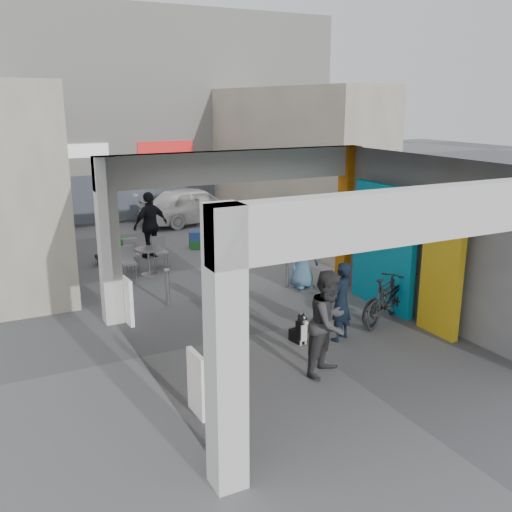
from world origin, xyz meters
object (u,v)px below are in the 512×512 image
man_back_turned (329,323)px  bicycle_rear (385,299)px  border_collie (300,331)px  man_crates (151,225)px  cafe_set (142,261)px  man_elderly (303,255)px  bicycle_front (389,298)px  produce_stand (115,254)px  man_with_dog (341,302)px  white_van (194,205)px

man_back_turned → bicycle_rear: bearing=2.4°
border_collie → bicycle_rear: 2.14m
man_crates → cafe_set: bearing=44.0°
man_elderly → bicycle_rear: man_elderly is taller
cafe_set → bicycle_rear: bearing=-58.7°
man_elderly → man_back_turned: bearing=-126.3°
bicycle_front → man_elderly: bearing=-7.3°
man_back_turned → man_crates: size_ratio=0.93×
border_collie → produce_stand: bearing=95.8°
produce_stand → man_elderly: size_ratio=0.63×
man_back_turned → bicycle_front: 2.97m
man_with_dog → man_crates: size_ratio=0.80×
white_van → man_elderly: bearing=168.2°
man_with_dog → man_crates: man_crates is taller
man_crates → white_van: man_crates is taller
man_crates → white_van: bearing=-144.7°
man_with_dog → man_back_turned: man_back_turned is taller
produce_stand → man_elderly: 5.72m
man_elderly → bicycle_rear: size_ratio=0.97×
man_back_turned → bicycle_rear: 2.76m
cafe_set → man_with_dog: bearing=-70.2°
man_with_dog → man_elderly: 3.29m
man_elderly → white_van: man_elderly is taller
man_crates → bicycle_front: 7.85m
cafe_set → produce_stand: size_ratio=1.38×
cafe_set → bicycle_front: 6.92m
produce_stand → border_collie: 7.46m
man_elderly → cafe_set: bearing=126.2°
cafe_set → man_crates: bearing=63.5°
man_with_dog → bicycle_rear: (1.34, 0.31, -0.27)m
man_back_turned → man_crates: bearing=65.2°
cafe_set → man_crates: size_ratio=0.74×
border_collie → man_back_turned: man_back_turned is taller
produce_stand → man_crates: (1.15, 0.18, 0.72)m
border_collie → man_with_dog: (0.78, -0.21, 0.54)m
produce_stand → man_crates: man_crates is taller
cafe_set → man_with_dog: 6.61m
bicycle_rear → produce_stand: bearing=1.7°
produce_stand → border_collie: (1.90, -7.21, -0.03)m
man_with_dog → cafe_set: bearing=-95.5°
man_crates → man_with_dog: bearing=81.9°
cafe_set → white_van: bearing=56.9°
border_collie → man_elderly: (1.82, 2.91, 0.59)m
border_collie → white_van: size_ratio=0.15×
border_collie → bicycle_front: bicycle_front is taller
man_crates → bicycle_rear: man_crates is taller
man_elderly → bicycle_front: bearing=-90.0°
man_crates → bicycle_rear: bearing=92.0°
man_back_turned → white_van: (2.39, 12.83, -0.21)m
border_collie → man_crates: 7.47m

